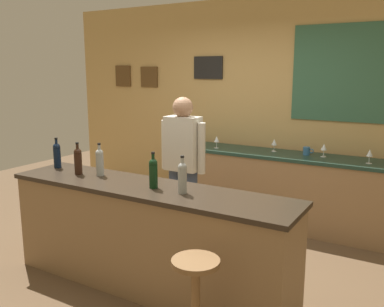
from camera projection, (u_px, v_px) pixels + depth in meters
name	position (u px, v px, depth m)	size (l,w,h in m)	color
ground_plane	(173.00, 268.00, 4.06)	(10.00, 10.00, 0.00)	brown
back_wall	(257.00, 107.00, 5.48)	(6.00, 0.09, 2.80)	tan
bar_counter	(147.00, 237.00, 3.63)	(2.66, 0.60, 0.92)	olive
side_counter	(273.00, 188.00, 5.16)	(2.74, 0.56, 0.90)	olive
bartender	(183.00, 163.00, 4.35)	(0.52, 0.21, 1.62)	#384766
bar_stool	(196.00, 291.00, 2.75)	(0.32, 0.32, 0.68)	brown
wine_bottle_a	(57.00, 154.00, 4.18)	(0.07, 0.07, 0.31)	black
wine_bottle_b	(78.00, 160.00, 3.92)	(0.07, 0.07, 0.31)	black
wine_bottle_c	(100.00, 161.00, 3.87)	(0.07, 0.07, 0.31)	#999E99
wine_bottle_d	(153.00, 172.00, 3.46)	(0.07, 0.07, 0.31)	black
wine_bottle_e	(182.00, 177.00, 3.31)	(0.07, 0.07, 0.31)	#999E99
wine_glass_a	(194.00, 137.00, 5.55)	(0.07, 0.07, 0.16)	silver
wine_glass_b	(217.00, 140.00, 5.35)	(0.07, 0.07, 0.16)	silver
wine_glass_c	(274.00, 143.00, 5.13)	(0.07, 0.07, 0.16)	silver
wine_glass_d	(324.00, 147.00, 4.80)	(0.07, 0.07, 0.16)	silver
wine_glass_e	(370.00, 153.00, 4.46)	(0.07, 0.07, 0.16)	silver
coffee_mug	(307.00, 151.00, 4.93)	(0.13, 0.08, 0.09)	#336699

